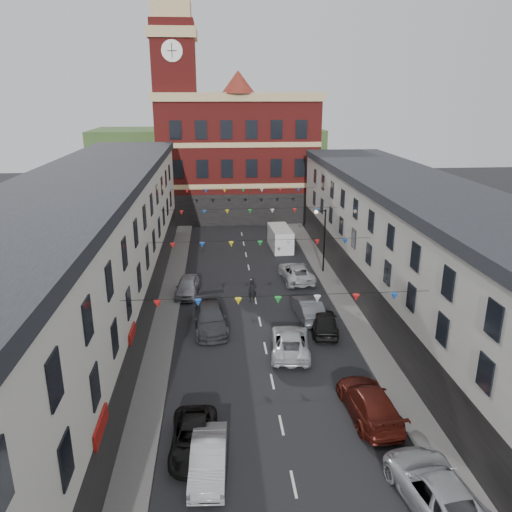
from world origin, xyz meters
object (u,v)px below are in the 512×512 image
object	(u,v)px
street_lamp	(322,232)
car_right_d	(325,322)
car_left_e	(187,286)
car_right_c	(369,402)
white_van	(280,238)
car_right_b	(437,491)
moving_car	(290,342)
car_left_c	(194,438)
car_left_d	(210,318)
pedestrian	(252,291)
car_right_f	(296,272)
car_right_e	(308,308)
car_left_b	(209,458)

from	to	relation	value
street_lamp	car_right_d	size ratio (longest dim) A/B	1.36
car_left_e	car_right_c	size ratio (longest dim) A/B	0.79
street_lamp	white_van	distance (m)	8.80
car_left_e	street_lamp	bearing A→B (deg)	24.05
street_lamp	car_right_b	distance (m)	27.85
moving_car	white_van	size ratio (longest dim) A/B	1.00
car_left_e	car_right_d	distance (m)	12.47
car_left_c	car_right_c	distance (m)	9.06
car_right_b	car_right_c	world-z (taller)	car_right_c
car_left_d	pedestrian	distance (m)	5.67
street_lamp	car_right_f	bearing A→B (deg)	-145.78
white_van	street_lamp	bearing A→B (deg)	-73.45
street_lamp	car_right_c	bearing A→B (deg)	-95.21
car_right_d	pedestrian	world-z (taller)	pedestrian
car_left_c	pedestrian	bearing A→B (deg)	77.52
car_right_c	street_lamp	bearing A→B (deg)	-98.46
car_left_e	car_right_e	xyz separation A→B (m)	(9.10, -5.30, 0.04)
car_right_c	car_right_d	size ratio (longest dim) A/B	1.25
car_right_e	pedestrian	size ratio (longest dim) A/B	2.57
street_lamp	moving_car	distance (m)	15.78
street_lamp	car_left_e	size ratio (longest dim) A/B	1.38
car_right_f	car_left_b	bearing A→B (deg)	67.89
car_right_f	pedestrian	bearing A→B (deg)	42.63
car_right_d	white_van	bearing A→B (deg)	-80.85
car_left_d	white_van	xyz separation A→B (m)	(7.40, 18.69, 0.35)
car_left_c	car_right_f	size ratio (longest dim) A/B	0.85
car_left_b	car_right_f	xyz separation A→B (m)	(7.58, 23.21, 0.03)
car_right_b	car_right_c	bearing A→B (deg)	-88.66
car_left_b	car_left_c	world-z (taller)	car_left_b
car_left_b	car_right_b	size ratio (longest dim) A/B	0.77
car_left_c	car_right_b	size ratio (longest dim) A/B	0.82
street_lamp	car_right_d	bearing A→B (deg)	-100.46
car_left_b	moving_car	distance (m)	11.54
car_left_d	pedestrian	xyz separation A→B (m)	(3.35, 4.58, 0.11)
white_van	car_right_b	bearing A→B (deg)	-89.94
car_left_d	street_lamp	bearing A→B (deg)	41.87
street_lamp	white_van	bearing A→B (deg)	109.22
car_left_c	car_right_f	world-z (taller)	car_right_f
white_van	pedestrian	size ratio (longest dim) A/B	2.84
street_lamp	moving_car	world-z (taller)	street_lamp
car_right_c	car_right_d	bearing A→B (deg)	-91.75
car_right_e	moving_car	world-z (taller)	car_right_e
white_van	car_left_b	bearing A→B (deg)	-105.37
car_left_e	car_right_b	world-z (taller)	car_right_b
street_lamp	car_right_b	bearing A→B (deg)	-92.18
car_left_b	car_left_d	bearing A→B (deg)	92.86
car_left_e	white_van	distance (m)	15.38
car_right_b	car_right_e	size ratio (longest dim) A/B	1.20
car_left_e	car_right_b	size ratio (longest dim) A/B	0.76
car_right_d	pedestrian	distance (m)	7.39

